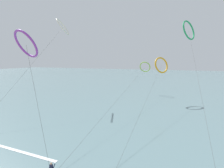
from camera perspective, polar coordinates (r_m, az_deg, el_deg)
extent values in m
cube|color=slate|center=(112.38, 15.89, 1.40)|extent=(400.00, 200.00, 0.08)
cube|color=#191E38|center=(21.11, -18.89, -23.93)|extent=(0.36, 0.27, 0.62)
sphere|color=tan|center=(20.90, -18.94, -22.95)|extent=(0.22, 0.22, 0.22)
cylinder|color=#191E38|center=(21.08, -18.08, -23.80)|extent=(0.20, 0.51, 0.39)
cylinder|color=#191E38|center=(21.25, -19.24, -23.56)|extent=(0.20, 0.51, 0.39)
torus|color=#8CC62D|center=(65.16, 10.52, 5.40)|extent=(4.04, 2.00, 3.76)
cylinder|color=#3F3F3F|center=(40.74, 3.68, -2.78)|extent=(0.24, 51.57, 9.39)
torus|color=#199351|center=(50.86, 23.37, 15.54)|extent=(4.12, 5.45, 5.07)
cylinder|color=#3F3F3F|center=(33.11, 25.63, 2.69)|extent=(2.53, 34.83, 19.37)
torus|color=orange|center=(52.88, 15.53, 5.85)|extent=(4.45, 4.78, 4.66)
cylinder|color=#3F3F3F|center=(36.01, 11.59, -3.54)|extent=(0.96, 35.51, 10.39)
torus|color=purple|center=(24.61, -25.82, 11.45)|extent=(4.22, 3.11, 3.37)
cylinder|color=#3F3F3F|center=(21.90, -22.64, -6.62)|extent=(5.91, 3.41, 13.97)
torus|color=silver|center=(53.49, -15.43, 17.22)|extent=(4.81, 6.12, 4.57)
cylinder|color=#3F3F3F|center=(42.56, -25.01, 4.84)|extent=(0.92, 26.28, 21.02)
cube|color=white|center=(30.05, -30.77, -17.17)|extent=(17.55, 1.11, 0.12)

